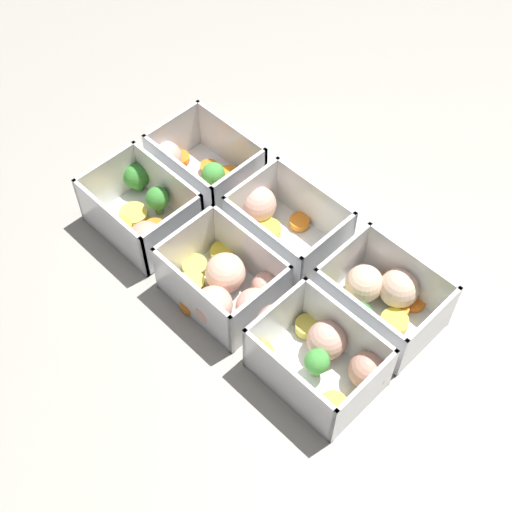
# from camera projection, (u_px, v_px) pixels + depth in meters

# --- Properties ---
(ground_plane) EXTENTS (4.00, 4.00, 0.00)m
(ground_plane) POSITION_uv_depth(u_px,v_px,m) (256.00, 269.00, 0.94)
(ground_plane) COLOR gray
(container_near_left) EXTENTS (0.15, 0.12, 0.08)m
(container_near_left) POSITION_uv_depth(u_px,v_px,m) (379.00, 297.00, 0.88)
(container_near_left) COLOR white
(container_near_left) RESTS_ON ground_plane
(container_near_center) EXTENTS (0.17, 0.10, 0.08)m
(container_near_center) POSITION_uv_depth(u_px,v_px,m) (278.00, 223.00, 0.95)
(container_near_center) COLOR white
(container_near_center) RESTS_ON ground_plane
(container_near_right) EXTENTS (0.17, 0.11, 0.08)m
(container_near_right) POSITION_uv_depth(u_px,v_px,m) (203.00, 169.00, 1.01)
(container_near_right) COLOR white
(container_near_right) RESTS_ON ground_plane
(container_far_left) EXTENTS (0.16, 0.12, 0.08)m
(container_far_left) POSITION_uv_depth(u_px,v_px,m) (328.00, 359.00, 0.83)
(container_far_left) COLOR white
(container_far_left) RESTS_ON ground_plane
(container_far_center) EXTENTS (0.16, 0.13, 0.08)m
(container_far_center) POSITION_uv_depth(u_px,v_px,m) (228.00, 287.00, 0.89)
(container_far_center) COLOR white
(container_far_center) RESTS_ON ground_plane
(container_far_right) EXTENTS (0.15, 0.11, 0.08)m
(container_far_right) POSITION_uv_depth(u_px,v_px,m) (143.00, 213.00, 0.96)
(container_far_right) COLOR white
(container_far_right) RESTS_ON ground_plane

